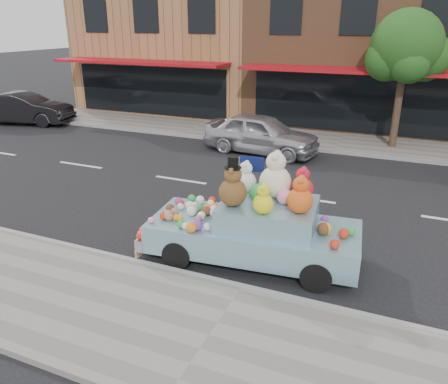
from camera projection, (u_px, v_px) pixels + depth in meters
The scene contains 11 objects.
ground at pixel (304, 199), 12.51m from camera, with size 120.00×120.00×0.00m, color black.
near_sidewalk at pixel (209, 338), 6.91m from camera, with size 60.00×3.00×0.12m, color gray.
far_sidewalk at pixel (341, 142), 18.06m from camera, with size 60.00×3.00×0.12m, color gray.
near_kerb at pixel (242, 288), 8.20m from camera, with size 60.00×0.12×0.13m, color gray.
far_kerb at pixel (334, 152), 16.77m from camera, with size 60.00×0.12×0.13m, color gray.
storefront_left at pixel (185, 42), 25.07m from camera, with size 10.00×9.80×7.30m.
storefront_mid at pixel (366, 45), 21.44m from camera, with size 10.00×9.80×7.30m.
street_tree at pixel (406, 52), 16.04m from camera, with size 3.00×2.70×5.22m.
car_silver at pixel (261, 134), 16.59m from camera, with size 1.77×4.41×1.50m, color silver.
car_dark at pixel (24, 108), 21.37m from camera, with size 1.60×4.60×1.51m, color black.
art_car at pixel (255, 224), 9.01m from camera, with size 4.64×2.18×2.36m.
Camera 1 is at (2.40, -11.56, 4.74)m, focal length 35.00 mm.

